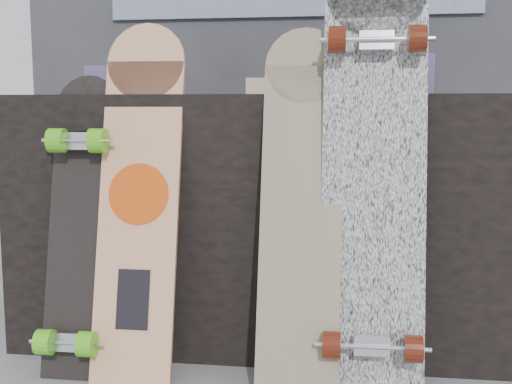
# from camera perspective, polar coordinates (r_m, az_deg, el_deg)

# --- Properties ---
(vendor_table) EXTENTS (1.60, 0.60, 0.80)m
(vendor_table) POSITION_cam_1_polar(r_m,az_deg,el_deg) (2.14, 1.46, -2.25)
(vendor_table) COLOR black
(vendor_table) RESTS_ON ground
(booth) EXTENTS (2.40, 0.22, 2.20)m
(booth) POSITION_cam_1_polar(r_m,az_deg,el_deg) (2.97, 3.37, 14.08)
(booth) COLOR #333338
(booth) RESTS_ON ground
(merch_box_purple) EXTENTS (0.18, 0.12, 0.10)m
(merch_box_purple) POSITION_cam_1_polar(r_m,az_deg,el_deg) (2.25, -12.28, 9.59)
(merch_box_purple) COLOR #513874
(merch_box_purple) RESTS_ON vendor_table
(merch_box_small) EXTENTS (0.14, 0.14, 0.12)m
(merch_box_small) POSITION_cam_1_polar(r_m,az_deg,el_deg) (2.04, 13.34, 10.07)
(merch_box_small) COLOR #513874
(merch_box_small) RESTS_ON vendor_table
(merch_box_flat) EXTENTS (0.22, 0.10, 0.06)m
(merch_box_flat) POSITION_cam_1_polar(r_m,az_deg,el_deg) (2.19, 2.17, 9.29)
(merch_box_flat) COLOR #D1B78C
(merch_box_flat) RESTS_ON vendor_table
(longboard_geisha) EXTENTS (0.23, 0.26, 1.01)m
(longboard_geisha) POSITION_cam_1_polar(r_m,az_deg,el_deg) (1.85, -10.30, 0.25)
(longboard_geisha) COLOR #C8AD87
(longboard_geisha) RESTS_ON ground
(longboard_celtic) EXTENTS (0.22, 0.28, 0.99)m
(longboard_celtic) POSITION_cam_1_polar(r_m,az_deg,el_deg) (1.73, 4.03, -0.45)
(longboard_celtic) COLOR beige
(longboard_celtic) RESTS_ON ground
(longboard_cascadia) EXTENTS (0.27, 0.30, 1.21)m
(longboard_cascadia) POSITION_cam_1_polar(r_m,az_deg,el_deg) (1.73, 10.45, 3.05)
(longboard_cascadia) COLOR white
(longboard_cascadia) RESTS_ON ground
(skateboard_dark) EXTENTS (0.19, 0.27, 0.86)m
(skateboard_dark) POSITION_cam_1_polar(r_m,az_deg,el_deg) (1.90, -15.43, -2.58)
(skateboard_dark) COLOR black
(skateboard_dark) RESTS_ON ground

